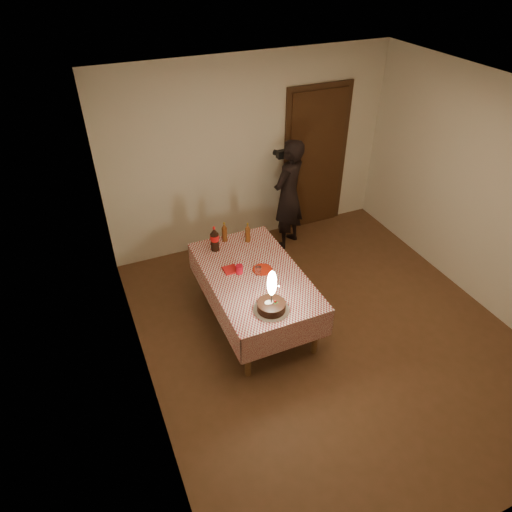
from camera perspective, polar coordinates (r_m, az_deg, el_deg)
name	(u,v)px	position (r m, az deg, el deg)	size (l,w,h in m)	color
ground	(328,334)	(5.36, 8.94, -9.59)	(4.00, 4.50, 0.01)	brown
room_shell	(343,204)	(4.42, 10.79, 6.42)	(4.04, 4.54, 2.62)	beige
dining_table	(254,280)	(5.10, -0.22, -3.07)	(1.02, 1.72, 0.67)	brown
birthday_cake	(271,301)	(4.52, 1.94, -5.66)	(0.36, 0.36, 0.49)	white
red_plate	(262,270)	(5.09, 0.80, -1.70)	(0.22, 0.22, 0.01)	red
red_cup	(239,269)	(5.03, -2.10, -1.67)	(0.08, 0.08, 0.10)	#B70C20
clear_cup	(258,270)	(5.01, 0.27, -1.82)	(0.07, 0.07, 0.09)	silver
napkin_stack	(230,270)	(5.09, -3.22, -1.72)	(0.15, 0.15, 0.02)	#B51415
cola_bottle	(215,239)	(5.35, -5.20, 2.14)	(0.10, 0.10, 0.32)	black
amber_bottle_left	(224,232)	(5.52, -3.97, 2.97)	(0.06, 0.06, 0.26)	#602F10
amber_bottle_right	(248,233)	(5.50, -1.05, 2.89)	(0.06, 0.06, 0.26)	#602F10
photographer	(288,195)	(6.32, 4.06, 7.63)	(0.69, 0.63, 1.59)	black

